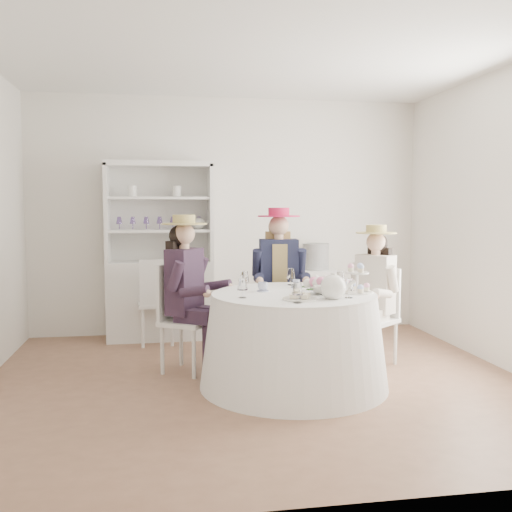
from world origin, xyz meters
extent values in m
plane|color=brown|center=(0.00, 0.00, 0.00)|extent=(4.50, 4.50, 0.00)
plane|color=white|center=(0.00, 0.00, 2.70)|extent=(4.50, 4.50, 0.00)
plane|color=silver|center=(0.00, 2.00, 1.35)|extent=(4.50, 0.00, 4.50)
plane|color=silver|center=(0.00, -2.00, 1.35)|extent=(4.50, 0.00, 4.50)
plane|color=silver|center=(2.25, 0.00, 1.35)|extent=(0.00, 4.50, 4.50)
cone|color=white|center=(0.27, -0.13, 0.37)|extent=(1.53, 1.53, 0.74)
cylinder|color=white|center=(0.27, -0.13, 0.75)|extent=(1.33, 1.33, 0.02)
cube|color=silver|center=(-0.79, 1.75, 0.43)|extent=(1.23, 0.83, 0.86)
cube|color=silver|center=(-0.79, 1.94, 1.39)|extent=(1.08, 0.46, 1.05)
cube|color=silver|center=(-0.79, 1.75, 1.92)|extent=(1.23, 0.83, 0.06)
cube|color=silver|center=(-1.35, 1.75, 1.39)|extent=(0.20, 0.41, 1.05)
cube|color=silver|center=(-0.24, 1.75, 1.39)|extent=(0.20, 0.41, 1.05)
cube|color=silver|center=(-0.79, 1.75, 1.20)|extent=(1.14, 0.76, 0.03)
cube|color=silver|center=(-0.79, 1.75, 1.55)|extent=(1.14, 0.76, 0.03)
sphere|color=white|center=(-0.36, 1.75, 1.27)|extent=(0.13, 0.13, 0.13)
cube|color=silver|center=(0.97, 1.75, 0.37)|extent=(0.55, 0.55, 0.74)
cylinder|color=black|center=(0.97, 1.75, 0.89)|extent=(0.31, 0.31, 0.30)
cube|color=silver|center=(-0.57, 0.41, 0.44)|extent=(0.55, 0.55, 0.04)
cylinder|color=silver|center=(-0.52, 0.19, 0.22)|extent=(0.04, 0.04, 0.43)
cylinder|color=silver|center=(-0.35, 0.45, 0.22)|extent=(0.04, 0.04, 0.43)
cylinder|color=silver|center=(-0.78, 0.36, 0.22)|extent=(0.04, 0.04, 0.43)
cylinder|color=silver|center=(-0.61, 0.63, 0.22)|extent=(0.04, 0.04, 0.43)
cube|color=silver|center=(-0.71, 0.50, 0.71)|extent=(0.23, 0.33, 0.49)
cube|color=black|center=(-0.58, 0.42, 0.81)|extent=(0.36, 0.41, 0.57)
cube|color=black|center=(-0.52, 0.27, 0.52)|extent=(0.35, 0.29, 0.12)
cylinder|color=black|center=(-0.40, 0.19, 0.23)|extent=(0.10, 0.10, 0.45)
cylinder|color=black|center=(-0.66, 0.23, 0.88)|extent=(0.19, 0.17, 0.27)
cube|color=black|center=(-0.42, 0.42, 0.52)|extent=(0.35, 0.29, 0.12)
cylinder|color=black|center=(-0.30, 0.34, 0.23)|extent=(0.10, 0.10, 0.45)
cylinder|color=black|center=(-0.44, 0.57, 0.88)|extent=(0.19, 0.17, 0.27)
cylinder|color=#D8A889|center=(-0.58, 0.42, 1.12)|extent=(0.09, 0.09, 0.08)
sphere|color=#D8A889|center=(-0.58, 0.42, 1.22)|extent=(0.19, 0.19, 0.19)
sphere|color=black|center=(-0.62, 0.44, 1.21)|extent=(0.19, 0.19, 0.19)
cube|color=black|center=(-0.65, 0.46, 0.98)|extent=(0.20, 0.24, 0.37)
cylinder|color=tan|center=(-0.58, 0.42, 1.31)|extent=(0.39, 0.39, 0.01)
cylinder|color=tan|center=(-0.58, 0.42, 1.35)|extent=(0.20, 0.20, 0.08)
cube|color=silver|center=(0.35, 0.86, 0.46)|extent=(0.45, 0.45, 0.04)
cylinder|color=silver|center=(0.18, 0.71, 0.23)|extent=(0.04, 0.04, 0.45)
cylinder|color=silver|center=(0.50, 0.68, 0.23)|extent=(0.04, 0.04, 0.45)
cylinder|color=silver|center=(0.21, 1.04, 0.23)|extent=(0.04, 0.04, 0.45)
cylinder|color=silver|center=(0.53, 1.01, 0.23)|extent=(0.04, 0.04, 0.45)
cube|color=silver|center=(0.37, 1.05, 0.74)|extent=(0.39, 0.07, 0.51)
cube|color=#1B1E36|center=(0.36, 0.88, 0.84)|extent=(0.39, 0.24, 0.60)
cube|color=tan|center=(0.36, 0.88, 0.84)|extent=(0.16, 0.24, 0.51)
cube|color=#1B1E36|center=(0.25, 0.75, 0.55)|extent=(0.16, 0.36, 0.12)
cylinder|color=#1B1E36|center=(0.24, 0.60, 0.24)|extent=(0.10, 0.10, 0.47)
cylinder|color=#1B1E36|center=(0.14, 0.86, 0.92)|extent=(0.11, 0.19, 0.28)
cube|color=#1B1E36|center=(0.44, 0.73, 0.55)|extent=(0.16, 0.36, 0.12)
cylinder|color=#1B1E36|center=(0.42, 0.59, 0.24)|extent=(0.10, 0.10, 0.47)
cylinder|color=#1B1E36|center=(0.57, 0.82, 0.92)|extent=(0.11, 0.19, 0.28)
cylinder|color=#D8A889|center=(0.36, 0.88, 1.16)|extent=(0.09, 0.09, 0.08)
sphere|color=#D8A889|center=(0.36, 0.88, 1.28)|extent=(0.20, 0.20, 0.20)
sphere|color=tan|center=(0.36, 0.93, 1.26)|extent=(0.20, 0.20, 0.20)
cube|color=tan|center=(0.36, 0.97, 1.02)|extent=(0.25, 0.10, 0.39)
cylinder|color=#C61D4C|center=(0.36, 0.88, 1.37)|extent=(0.41, 0.41, 0.01)
cylinder|color=#C61D4C|center=(0.36, 0.88, 1.41)|extent=(0.21, 0.21, 0.08)
cube|color=silver|center=(1.14, 0.35, 0.41)|extent=(0.52, 0.52, 0.04)
cylinder|color=silver|center=(0.94, 0.38, 0.20)|extent=(0.03, 0.03, 0.40)
cylinder|color=silver|center=(1.12, 0.15, 0.20)|extent=(0.03, 0.03, 0.40)
cylinder|color=silver|center=(1.17, 0.56, 0.20)|extent=(0.03, 0.03, 0.40)
cylinder|color=silver|center=(1.35, 0.33, 0.20)|extent=(0.03, 0.03, 0.40)
cube|color=silver|center=(1.27, 0.46, 0.66)|extent=(0.24, 0.29, 0.46)
cube|color=beige|center=(1.16, 0.36, 0.75)|extent=(0.35, 0.37, 0.53)
cube|color=beige|center=(1.00, 0.35, 0.49)|extent=(0.32, 0.29, 0.11)
cylinder|color=beige|center=(0.90, 0.27, 0.21)|extent=(0.09, 0.09, 0.42)
cylinder|color=beige|center=(1.01, 0.49, 0.82)|extent=(0.18, 0.16, 0.25)
cube|color=beige|center=(1.11, 0.22, 0.49)|extent=(0.32, 0.29, 0.11)
cylinder|color=beige|center=(1.01, 0.14, 0.21)|extent=(0.09, 0.09, 0.42)
cylinder|color=beige|center=(1.25, 0.19, 0.82)|extent=(0.18, 0.16, 0.25)
cylinder|color=#D8A889|center=(1.16, 0.36, 1.04)|extent=(0.08, 0.08, 0.07)
sphere|color=#D8A889|center=(1.16, 0.36, 1.14)|extent=(0.17, 0.17, 0.17)
sphere|color=black|center=(1.19, 0.39, 1.13)|extent=(0.17, 0.17, 0.17)
cube|color=black|center=(1.21, 0.41, 0.91)|extent=(0.19, 0.22, 0.35)
cylinder|color=tan|center=(1.16, 0.36, 1.22)|extent=(0.37, 0.37, 0.01)
cylinder|color=tan|center=(1.16, 0.36, 1.26)|extent=(0.18, 0.18, 0.07)
cube|color=silver|center=(-0.84, 1.51, 0.43)|extent=(0.40, 0.40, 0.04)
cylinder|color=silver|center=(-0.70, 1.67, 0.21)|extent=(0.03, 0.03, 0.42)
cylinder|color=silver|center=(-1.00, 1.65, 0.21)|extent=(0.03, 0.03, 0.42)
cylinder|color=silver|center=(-0.68, 1.37, 0.21)|extent=(0.03, 0.03, 0.42)
cylinder|color=silver|center=(-0.98, 1.35, 0.21)|extent=(0.03, 0.03, 0.42)
cube|color=silver|center=(-0.83, 1.34, 0.68)|extent=(0.36, 0.05, 0.47)
imported|color=white|center=(0.04, 0.00, 0.80)|extent=(0.11, 0.11, 0.07)
imported|color=white|center=(0.36, 0.17, 0.80)|extent=(0.09, 0.09, 0.06)
imported|color=white|center=(0.50, -0.01, 0.80)|extent=(0.11, 0.11, 0.07)
imported|color=white|center=(0.49, -0.20, 0.79)|extent=(0.26, 0.26, 0.05)
sphere|color=pink|center=(0.52, -0.22, 0.86)|extent=(0.07, 0.07, 0.07)
sphere|color=white|center=(0.51, -0.18, 0.86)|extent=(0.07, 0.07, 0.07)
sphere|color=pink|center=(0.48, -0.16, 0.86)|extent=(0.07, 0.07, 0.07)
sphere|color=white|center=(0.45, -0.15, 0.86)|extent=(0.07, 0.07, 0.07)
sphere|color=pink|center=(0.42, -0.17, 0.86)|extent=(0.07, 0.07, 0.07)
sphere|color=white|center=(0.40, -0.20, 0.86)|extent=(0.07, 0.07, 0.07)
sphere|color=pink|center=(0.40, -0.23, 0.86)|extent=(0.07, 0.07, 0.07)
sphere|color=white|center=(0.42, -0.26, 0.86)|extent=(0.07, 0.07, 0.07)
sphere|color=pink|center=(0.45, -0.28, 0.86)|extent=(0.07, 0.07, 0.07)
sphere|color=white|center=(0.48, -0.27, 0.86)|extent=(0.07, 0.07, 0.07)
sphere|color=pink|center=(0.51, -0.25, 0.86)|extent=(0.07, 0.07, 0.07)
sphere|color=white|center=(0.50, -0.46, 0.85)|extent=(0.20, 0.20, 0.20)
cylinder|color=white|center=(0.62, -0.46, 0.86)|extent=(0.12, 0.03, 0.09)
cylinder|color=white|center=(0.50, -0.46, 0.95)|extent=(0.04, 0.04, 0.02)
cylinder|color=white|center=(0.24, -0.46, 0.77)|extent=(0.26, 0.26, 0.01)
cube|color=beige|center=(0.19, -0.48, 0.79)|extent=(0.06, 0.04, 0.03)
cube|color=beige|center=(0.24, -0.46, 0.81)|extent=(0.07, 0.05, 0.03)
cube|color=beige|center=(0.29, -0.44, 0.79)|extent=(0.07, 0.07, 0.03)
cube|color=beige|center=(0.22, -0.42, 0.81)|extent=(0.07, 0.07, 0.03)
cube|color=beige|center=(0.27, -0.50, 0.79)|extent=(0.07, 0.07, 0.03)
cylinder|color=white|center=(0.78, -0.21, 0.77)|extent=(0.25, 0.25, 0.01)
cylinder|color=white|center=(0.78, -0.21, 0.85)|extent=(0.02, 0.02, 0.17)
cylinder|color=white|center=(0.78, -0.21, 0.93)|extent=(0.19, 0.19, 0.01)
camera|label=1|loc=(-0.78, -4.58, 1.46)|focal=40.00mm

